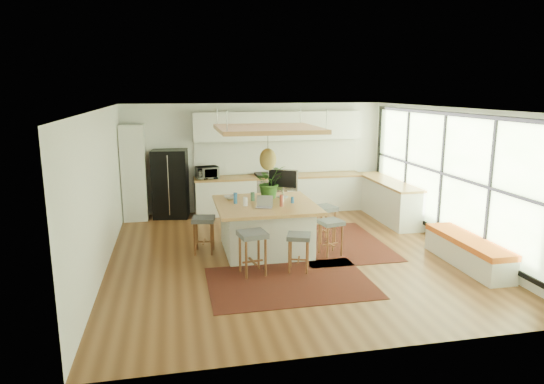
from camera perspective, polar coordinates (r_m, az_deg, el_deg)
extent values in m
plane|color=brown|center=(9.07, 1.90, -7.41)|extent=(7.00, 7.00, 0.00)
plane|color=white|center=(8.56, 2.02, 9.89)|extent=(7.00, 7.00, 0.00)
plane|color=white|center=(12.10, -1.97, 4.13)|extent=(6.50, 0.00, 6.50)
plane|color=white|center=(5.48, 10.68, -5.97)|extent=(6.50, 0.00, 6.50)
plane|color=white|center=(8.56, -19.68, 0.07)|extent=(0.00, 7.00, 7.00)
plane|color=white|center=(9.99, 20.40, 1.66)|extent=(0.00, 7.00, 7.00)
cube|color=silver|center=(11.68, -16.11, 2.25)|extent=(0.55, 0.60, 2.25)
cube|color=silver|center=(12.06, 0.90, -0.29)|extent=(4.20, 0.60, 0.88)
cube|color=#A36E3A|center=(11.97, 0.90, 1.86)|extent=(4.24, 0.64, 0.05)
cube|color=white|center=(12.18, 0.60, 4.19)|extent=(4.20, 0.02, 0.80)
cube|color=silver|center=(11.94, 0.77, 7.89)|extent=(4.20, 0.34, 0.70)
cube|color=silver|center=(11.73, 13.61, -0.99)|extent=(0.60, 2.50, 0.88)
cube|color=#A36E3A|center=(11.64, 13.72, 1.22)|extent=(0.64, 2.54, 0.05)
cube|color=black|center=(7.80, 2.16, -10.73)|extent=(2.60, 1.80, 0.01)
cube|color=black|center=(9.80, 7.70, -5.99)|extent=(1.80, 2.60, 0.01)
imported|color=#A5A5AA|center=(11.63, -7.74, 2.47)|extent=(0.56, 0.37, 0.36)
imported|color=#1E4C19|center=(9.42, -0.32, 0.79)|extent=(0.81, 0.84, 0.50)
imported|color=white|center=(9.42, -4.98, -0.64)|extent=(0.30, 0.30, 0.06)
cylinder|color=#2B69AF|center=(9.02, -4.34, -0.78)|extent=(0.07, 0.07, 0.19)
cylinder|color=white|center=(8.79, -3.16, -1.09)|extent=(0.07, 0.07, 0.19)
cylinder|color=#A64437|center=(8.77, 1.19, -1.11)|extent=(0.07, 0.07, 0.19)
cylinder|color=white|center=(9.12, 1.31, -0.59)|extent=(0.07, 0.07, 0.19)
cylinder|color=#467553|center=(9.21, -2.31, -0.48)|extent=(0.07, 0.07, 0.19)
cylinder|color=#2B69AF|center=(9.02, 2.46, -0.75)|extent=(0.07, 0.07, 0.19)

